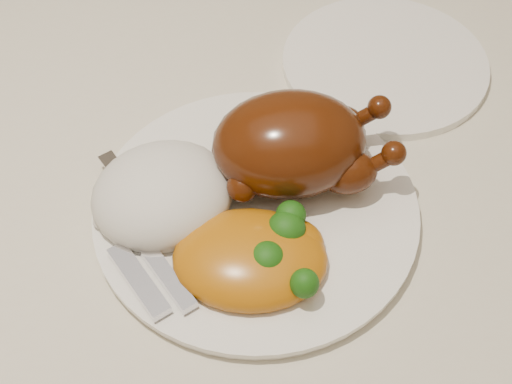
{
  "coord_description": "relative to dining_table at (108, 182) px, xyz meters",
  "views": [
    {
      "loc": [
        0.11,
        -0.53,
        1.29
      ],
      "look_at": [
        0.15,
        -0.14,
        0.8
      ],
      "focal_mm": 50.0,
      "sensor_mm": 36.0,
      "label": 1
    }
  ],
  "objects": [
    {
      "name": "side_plate",
      "position": [
        0.32,
        0.04,
        0.11
      ],
      "size": [
        0.28,
        0.28,
        0.01
      ],
      "primitive_type": "cylinder",
      "rotation": [
        0.0,
        0.0,
        0.31
      ],
      "color": "white",
      "rests_on": "tablecloth"
    },
    {
      "name": "rice_mound",
      "position": [
        0.07,
        -0.13,
        0.13
      ],
      "size": [
        0.16,
        0.15,
        0.07
      ],
      "rotation": [
        0.0,
        0.0,
        0.32
      ],
      "color": "white",
      "rests_on": "dinner_plate"
    },
    {
      "name": "mac_and_cheese",
      "position": [
        0.15,
        -0.2,
        0.13
      ],
      "size": [
        0.14,
        0.12,
        0.05
      ],
      "rotation": [
        0.0,
        0.0,
        -0.14
      ],
      "color": "#B06D0B",
      "rests_on": "dinner_plate"
    },
    {
      "name": "cutlery",
      "position": [
        0.06,
        -0.18,
        0.12
      ],
      "size": [
        0.08,
        0.19,
        0.01
      ],
      "rotation": [
        0.0,
        0.0,
        0.49
      ],
      "color": "silver",
      "rests_on": "dinner_plate"
    },
    {
      "name": "roast_chicken",
      "position": [
        0.19,
        -0.11,
        0.16
      ],
      "size": [
        0.17,
        0.11,
        0.09
      ],
      "rotation": [
        0.0,
        0.0,
        -0.0
      ],
      "color": "#4F1B08",
      "rests_on": "dinner_plate"
    },
    {
      "name": "dining_table",
      "position": [
        0.0,
        0.0,
        0.0
      ],
      "size": [
        1.6,
        0.9,
        0.76
      ],
      "color": "brown",
      "rests_on": "floor"
    },
    {
      "name": "tablecloth",
      "position": [
        0.0,
        0.0,
        0.07
      ],
      "size": [
        1.73,
        1.03,
        0.18
      ],
      "color": "beige",
      "rests_on": "dining_table"
    },
    {
      "name": "dinner_plate",
      "position": [
        0.15,
        -0.14,
        0.11
      ],
      "size": [
        0.31,
        0.31,
        0.01
      ],
      "primitive_type": "cylinder",
      "rotation": [
        0.0,
        0.0,
        0.07
      ],
      "color": "white",
      "rests_on": "tablecloth"
    }
  ]
}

